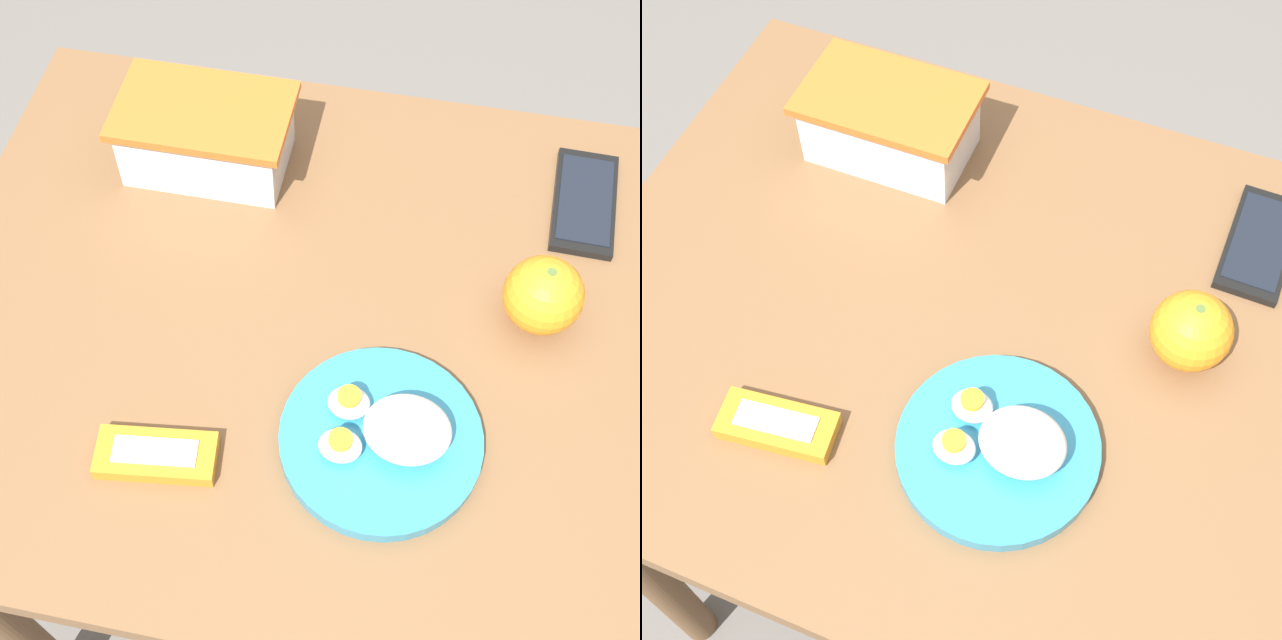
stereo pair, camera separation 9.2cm
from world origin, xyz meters
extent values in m
plane|color=#66605B|center=(0.00, 0.00, 0.00)|extent=(10.00, 10.00, 0.00)
cube|color=brown|center=(0.00, 0.00, 0.76)|extent=(1.01, 0.70, 0.03)
cylinder|color=brown|center=(-0.45, -0.30, 0.37)|extent=(0.05, 0.05, 0.74)
cylinder|color=brown|center=(-0.45, 0.30, 0.37)|extent=(0.05, 0.05, 0.74)
cube|color=white|center=(-0.25, 0.19, 0.81)|extent=(0.18, 0.11, 0.08)
cube|color=beige|center=(-0.25, 0.19, 0.80)|extent=(0.17, 0.10, 0.06)
cube|color=orange|center=(-0.25, 0.19, 0.86)|extent=(0.20, 0.13, 0.01)
ellipsoid|color=tan|center=(-0.25, 0.20, 0.82)|extent=(0.06, 0.06, 0.03)
sphere|color=orange|center=(0.15, 0.05, 0.82)|extent=(0.08, 0.08, 0.08)
cylinder|color=#4C662D|center=(0.15, 0.05, 0.86)|extent=(0.01, 0.01, 0.00)
cylinder|color=teal|center=(0.01, -0.13, 0.78)|extent=(0.20, 0.20, 0.02)
ellipsoid|color=white|center=(0.03, -0.13, 0.82)|extent=(0.08, 0.07, 0.05)
ellipsoid|color=white|center=(-0.03, -0.15, 0.80)|extent=(0.04, 0.03, 0.02)
cylinder|color=#F4A823|center=(-0.03, -0.15, 0.82)|extent=(0.02, 0.02, 0.01)
ellipsoid|color=white|center=(-0.03, -0.11, 0.80)|extent=(0.04, 0.03, 0.02)
cylinder|color=#F4A823|center=(-0.03, -0.11, 0.82)|extent=(0.02, 0.02, 0.01)
cube|color=orange|center=(-0.20, -0.19, 0.78)|extent=(0.12, 0.06, 0.02)
cube|color=white|center=(-0.20, -0.19, 0.79)|extent=(0.08, 0.04, 0.00)
cube|color=black|center=(0.19, 0.21, 0.78)|extent=(0.07, 0.15, 0.01)
cube|color=black|center=(0.19, 0.21, 0.78)|extent=(0.06, 0.13, 0.00)
camera|label=1|loc=(0.02, -0.50, 1.58)|focal=50.00mm
camera|label=2|loc=(0.11, -0.47, 1.58)|focal=50.00mm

